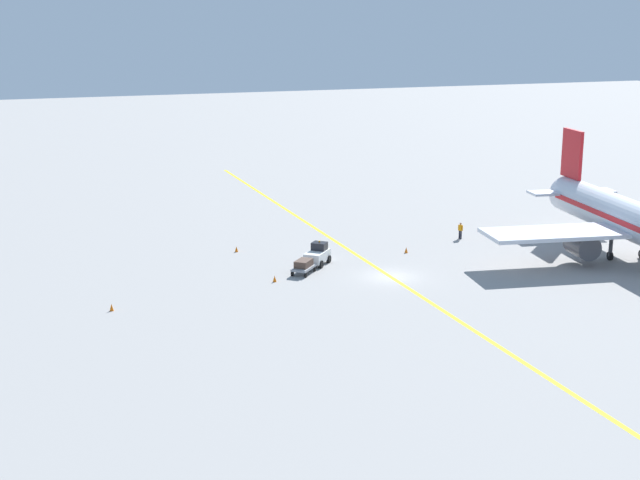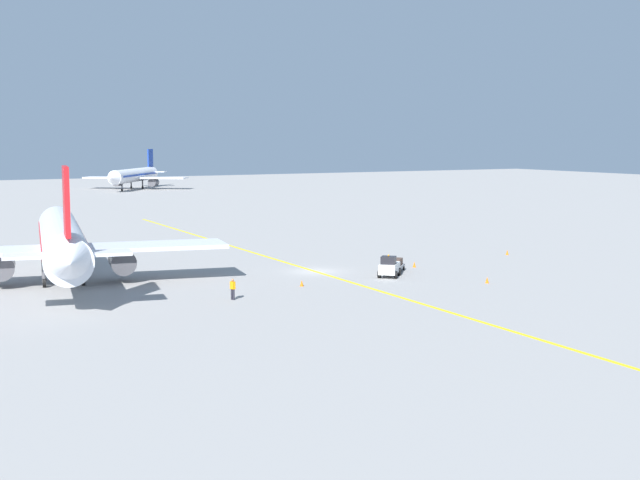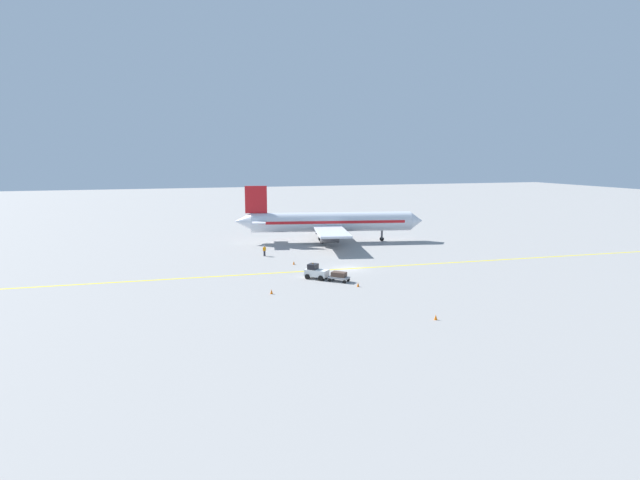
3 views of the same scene
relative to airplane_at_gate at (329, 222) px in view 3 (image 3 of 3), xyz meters
The scene contains 10 objects.
ground_plane 23.22m from the airplane_at_gate, 11.14° to the right, with size 400.00×400.00×0.00m, color gray.
apron_yellow_centreline 23.22m from the airplane_at_gate, 11.14° to the right, with size 0.40×120.00×0.01m, color yellow.
airplane_at_gate is the anchor object (origin of this frame).
baggage_tug_white 28.96m from the airplane_at_gate, 21.41° to the right, with size 3.15×3.21×2.11m.
baggage_cart_trailing 30.35m from the airplane_at_gate, 15.60° to the right, with size 2.80×2.85×1.24m.
ground_crew_worker 17.49m from the airplane_at_gate, 55.31° to the right, with size 0.34×0.54×1.68m.
traffic_cone_near_nose 33.13m from the airplane_at_gate, 11.75° to the right, with size 0.32×0.32×0.55m, color orange.
traffic_cone_mid_apron 36.99m from the airplane_at_gate, 28.50° to the right, with size 0.32×0.32×0.55m, color orange.
traffic_cone_by_wingtip 46.60m from the airplane_at_gate, ahead, with size 0.32×0.32×0.55m, color orange.
traffic_cone_far_edge 21.05m from the airplane_at_gate, 32.68° to the right, with size 0.32×0.32×0.55m, color orange.
Camera 3 is at (65.50, -24.07, 15.79)m, focal length 28.00 mm.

